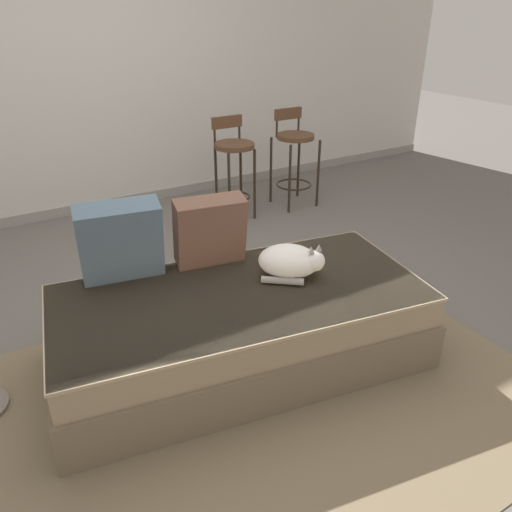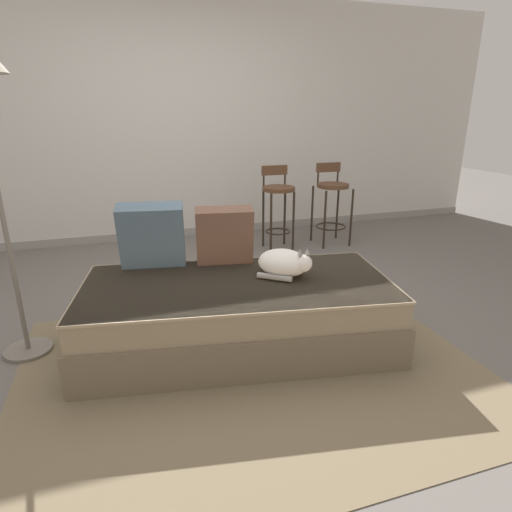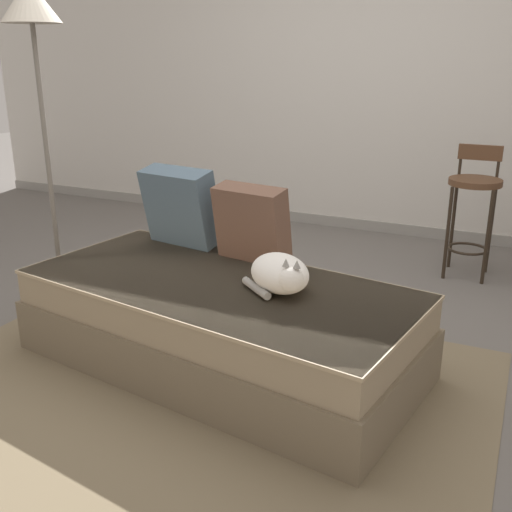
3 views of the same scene
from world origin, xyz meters
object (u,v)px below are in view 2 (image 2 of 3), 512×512
Objects in this scene: couch at (238,313)px; cat at (285,263)px; throw_pillow_middle at (224,235)px; throw_pillow_corner at (152,235)px; bar_stool_by_doorway at (332,198)px; bar_stool_near_window at (278,199)px.

cat is (0.31, 0.01, 0.30)m from couch.
cat is at bearing 2.11° from couch.
throw_pillow_middle is at bearing 131.52° from cat.
throw_pillow_corner is 1.10× the size of throw_pillow_middle.
throw_pillow_middle is at bearing -9.10° from throw_pillow_corner.
cat is at bearing -28.39° from throw_pillow_corner.
bar_stool_by_doorway is (2.03, 1.39, -0.13)m from throw_pillow_corner.
throw_pillow_middle is 1.01× the size of cat.
bar_stool_near_window is (0.94, 1.81, 0.32)m from couch.
couch is 0.43m from cat.
throw_pillow_corner reaches higher than throw_pillow_middle.
throw_pillow_middle is (0.01, 0.35, 0.41)m from couch.
throw_pillow_middle reaches higher than cat.
throw_pillow_corner reaches higher than couch.
bar_stool_near_window reaches higher than couch.
cat is (0.77, -0.42, -0.13)m from throw_pillow_corner.
throw_pillow_middle is 0.47m from cat.
bar_stool_near_window is (0.63, 1.80, 0.03)m from cat.
couch is 2.29× the size of bar_stool_by_doorway.
throw_pillow_corner is at bearing -145.67° from bar_stool_by_doorway.
couch is 2.42m from bar_stool_by_doorway.
throw_pillow_middle is at bearing -136.89° from bar_stool_by_doorway.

